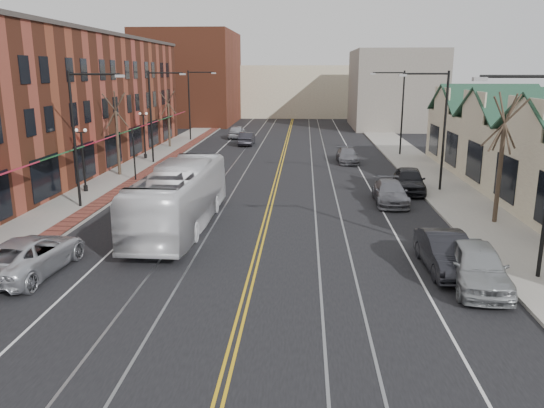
# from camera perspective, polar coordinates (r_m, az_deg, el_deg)

# --- Properties ---
(ground) EXTENTS (160.00, 160.00, 0.00)m
(ground) POSITION_cam_1_polar(r_m,az_deg,el_deg) (16.76, -4.18, -15.01)
(ground) COLOR black
(ground) RESTS_ON ground
(sidewalk_left) EXTENTS (4.00, 120.00, 0.15)m
(sidewalk_left) POSITION_cam_1_polar(r_m,az_deg,el_deg) (38.12, -18.26, 1.21)
(sidewalk_left) COLOR gray
(sidewalk_left) RESTS_ON ground
(sidewalk_right) EXTENTS (4.00, 120.00, 0.15)m
(sidewalk_right) POSITION_cam_1_polar(r_m,az_deg,el_deg) (36.79, 19.06, 0.69)
(sidewalk_right) COLOR gray
(sidewalk_right) RESTS_ON ground
(building_left) EXTENTS (10.00, 50.00, 11.00)m
(building_left) POSITION_cam_1_polar(r_m,az_deg,el_deg) (46.61, -23.75, 9.73)
(building_left) COLOR brown
(building_left) RESTS_ON ground
(backdrop_left) EXTENTS (14.00, 18.00, 14.00)m
(backdrop_left) POSITION_cam_1_polar(r_m,az_deg,el_deg) (86.41, -8.81, 13.25)
(backdrop_left) COLOR brown
(backdrop_left) RESTS_ON ground
(backdrop_mid) EXTENTS (22.00, 14.00, 9.00)m
(backdrop_mid) POSITION_cam_1_polar(r_m,az_deg,el_deg) (99.58, 2.35, 12.06)
(backdrop_mid) COLOR #C5B597
(backdrop_mid) RESTS_ON ground
(backdrop_right) EXTENTS (12.00, 16.00, 11.00)m
(backdrop_right) POSITION_cam_1_polar(r_m,az_deg,el_deg) (80.58, 13.01, 11.94)
(backdrop_right) COLOR slate
(backdrop_right) RESTS_ON ground
(streetlight_l_1) EXTENTS (3.33, 0.25, 8.00)m
(streetlight_l_1) POSITION_cam_1_polar(r_m,az_deg,el_deg) (33.34, -19.89, 7.95)
(streetlight_l_1) COLOR black
(streetlight_l_1) RESTS_ON sidewalk_left
(streetlight_l_2) EXTENTS (3.33, 0.25, 8.00)m
(streetlight_l_2) POSITION_cam_1_polar(r_m,az_deg,el_deg) (48.41, -12.43, 10.14)
(streetlight_l_2) COLOR black
(streetlight_l_2) RESTS_ON sidewalk_left
(streetlight_l_3) EXTENTS (3.33, 0.25, 8.00)m
(streetlight_l_3) POSITION_cam_1_polar(r_m,az_deg,el_deg) (63.93, -8.51, 11.22)
(streetlight_l_3) COLOR black
(streetlight_l_3) RESTS_ON sidewalk_left
(streetlight_r_0) EXTENTS (3.33, 0.25, 8.00)m
(streetlight_r_0) POSITION_cam_1_polar(r_m,az_deg,el_deg) (22.59, 26.97, 4.66)
(streetlight_r_0) COLOR black
(streetlight_r_0) RESTS_ON sidewalk_right
(streetlight_r_1) EXTENTS (3.33, 0.25, 8.00)m
(streetlight_r_1) POSITION_cam_1_polar(r_m,az_deg,el_deg) (37.71, 17.47, 8.77)
(streetlight_r_1) COLOR black
(streetlight_r_1) RESTS_ON sidewalk_right
(streetlight_r_2) EXTENTS (3.33, 0.25, 8.00)m
(streetlight_r_2) POSITION_cam_1_polar(r_m,az_deg,el_deg) (53.35, 13.40, 10.43)
(streetlight_r_2) COLOR black
(streetlight_r_2) RESTS_ON sidewalk_right
(lamppost_l_2) EXTENTS (0.84, 0.28, 4.27)m
(lamppost_l_2) POSITION_cam_1_polar(r_m,az_deg,el_deg) (38.03, -19.63, 4.34)
(lamppost_l_2) COLOR black
(lamppost_l_2) RESTS_ON sidewalk_left
(lamppost_l_3) EXTENTS (0.84, 0.28, 4.27)m
(lamppost_l_3) POSITION_cam_1_polar(r_m,az_deg,el_deg) (51.07, -13.56, 7.09)
(lamppost_l_3) COLOR black
(lamppost_l_3) RESTS_ON sidewalk_left
(tree_left_near) EXTENTS (1.78, 1.37, 6.48)m
(tree_left_near) POSITION_cam_1_polar(r_m,az_deg,el_deg) (43.28, -16.34, 7.45)
(tree_left_near) COLOR #382B21
(tree_left_near) RESTS_ON sidewalk_left
(tree_left_far) EXTENTS (1.66, 1.28, 6.02)m
(tree_left_far) POSITION_cam_1_polar(r_m,az_deg,el_deg) (58.54, -11.07, 9.13)
(tree_left_far) COLOR #382B21
(tree_left_far) RESTS_ON sidewalk_left
(tree_right_mid) EXTENTS (1.90, 1.46, 6.93)m
(tree_right_mid) POSITION_cam_1_polar(r_m,az_deg,el_deg) (30.66, 23.43, 4.74)
(tree_right_mid) COLOR #382B21
(tree_right_mid) RESTS_ON sidewalk_right
(manhole_far) EXTENTS (0.60, 0.60, 0.02)m
(manhole_far) POSITION_cam_1_polar(r_m,az_deg,el_deg) (27.31, -25.84, -4.33)
(manhole_far) COLOR #592D19
(manhole_far) RESTS_ON sidewalk_left
(traffic_signal) EXTENTS (0.18, 0.15, 3.80)m
(traffic_signal) POSITION_cam_1_polar(r_m,az_deg,el_deg) (40.94, -14.64, 5.56)
(traffic_signal) COLOR black
(traffic_signal) RESTS_ON sidewalk_left
(transit_bus) EXTENTS (3.06, 12.15, 3.37)m
(transit_bus) POSITION_cam_1_polar(r_m,az_deg,el_deg) (28.25, -9.89, 0.71)
(transit_bus) COLOR white
(transit_bus) RESTS_ON ground
(parked_suv) EXTENTS (3.03, 5.86, 1.58)m
(parked_suv) POSITION_cam_1_polar(r_m,az_deg,el_deg) (24.05, -24.60, -5.01)
(parked_suv) COLOR silver
(parked_suv) RESTS_ON ground
(parked_car_a) EXTENTS (2.45, 5.16, 1.70)m
(parked_car_a) POSITION_cam_1_polar(r_m,az_deg,el_deg) (22.02, 21.19, -6.22)
(parked_car_a) COLOR #9A9DA0
(parked_car_a) RESTS_ON ground
(parked_car_b) EXTENTS (1.79, 4.83, 1.58)m
(parked_car_b) POSITION_cam_1_polar(r_m,az_deg,el_deg) (23.34, 18.18, -4.98)
(parked_car_b) COLOR black
(parked_car_b) RESTS_ON ground
(parked_car_c) EXTENTS (2.07, 4.89, 1.41)m
(parked_car_c) POSITION_cam_1_polar(r_m,az_deg,el_deg) (34.13, 12.59, 1.21)
(parked_car_c) COLOR slate
(parked_car_c) RESTS_ON ground
(parked_car_d) EXTENTS (2.51, 5.17, 1.70)m
(parked_car_d) POSITION_cam_1_polar(r_m,az_deg,el_deg) (37.59, 14.53, 2.51)
(parked_car_d) COLOR black
(parked_car_d) RESTS_ON ground
(distant_car_left) EXTENTS (1.55, 4.39, 1.44)m
(distant_car_left) POSITION_cam_1_polar(r_m,az_deg,el_deg) (59.97, -2.73, 7.04)
(distant_car_left) COLOR #232228
(distant_car_left) RESTS_ON ground
(distant_car_right) EXTENTS (1.95, 4.53, 1.30)m
(distant_car_right) POSITION_cam_1_polar(r_m,az_deg,el_deg) (48.77, 8.10, 5.18)
(distant_car_right) COLOR slate
(distant_car_right) RESTS_ON ground
(distant_car_far) EXTENTS (1.93, 4.67, 1.58)m
(distant_car_far) POSITION_cam_1_polar(r_m,az_deg,el_deg) (66.31, -3.79, 7.77)
(distant_car_far) COLOR #A5A6AC
(distant_car_far) RESTS_ON ground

